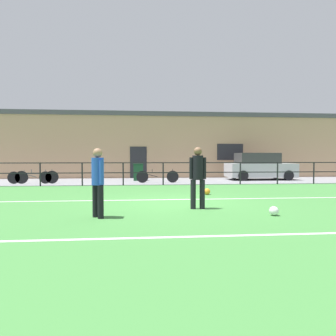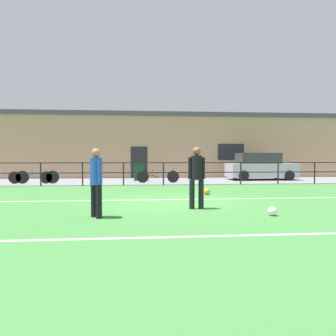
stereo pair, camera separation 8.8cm
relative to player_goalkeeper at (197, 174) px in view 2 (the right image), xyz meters
name	(u,v)px [view 2 (the right image)]	position (x,y,z in m)	size (l,w,h in m)	color
ground	(177,204)	(-0.40, 1.09, -0.98)	(60.00, 44.00, 0.04)	#42843D
field_line_touchline	(175,199)	(-0.40, 1.84, -0.96)	(36.00, 0.11, 0.00)	white
field_line_hash	(204,236)	(-0.40, -2.88, -0.96)	(36.00, 0.11, 0.00)	white
pavement_strip	(160,181)	(-0.40, 9.59, -0.95)	(48.00, 5.00, 0.02)	gray
perimeter_fence	(163,170)	(-0.40, 7.09, -0.21)	(36.07, 0.07, 1.15)	black
clubhouse_facade	(157,145)	(-0.39, 13.29, 1.28)	(28.00, 2.56, 4.45)	tan
player_goalkeeper	(197,174)	(0.00, 0.00, 0.00)	(0.46, 0.30, 1.69)	black
player_striker	(96,178)	(-2.56, -0.99, -0.04)	(0.31, 0.38, 1.62)	black
soccer_ball_match	(272,211)	(1.66, -1.12, -0.85)	(0.22, 0.22, 0.22)	white
soccer_ball_spare	(207,192)	(0.95, 3.04, -0.84)	(0.24, 0.24, 0.24)	orange
parked_car_red	(260,167)	(5.78, 9.94, -0.16)	(4.08, 1.91, 1.64)	#B7B7BC
bicycle_parked_0	(30,177)	(-7.31, 8.29, -0.60)	(2.23, 0.04, 0.74)	black
bicycle_parked_1	(158,176)	(-0.61, 8.29, -0.60)	(2.30, 0.04, 0.75)	black
bicycle_parked_2	(37,177)	(-6.95, 8.29, -0.59)	(2.21, 0.04, 0.76)	black
trash_bin_0	(139,172)	(-1.65, 9.86, -0.44)	(0.59, 0.50, 1.00)	#194C28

